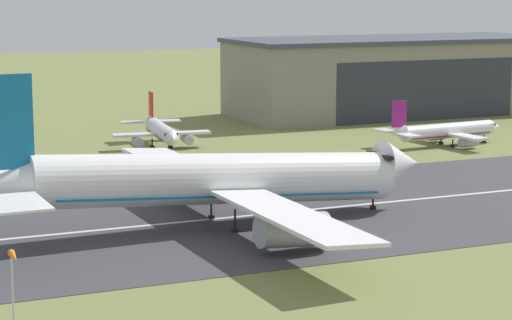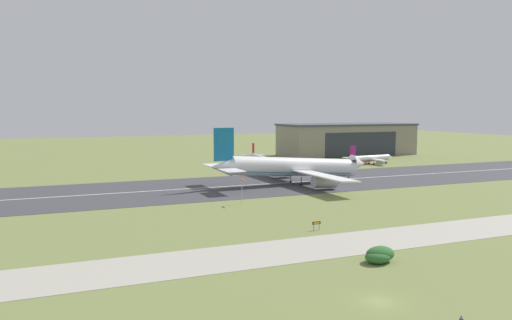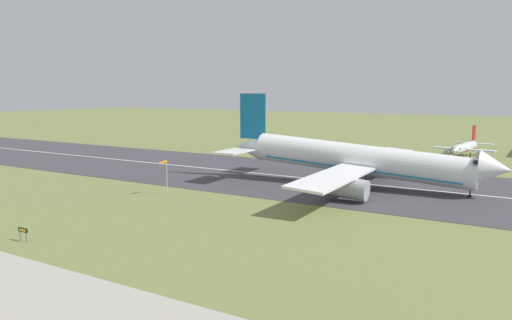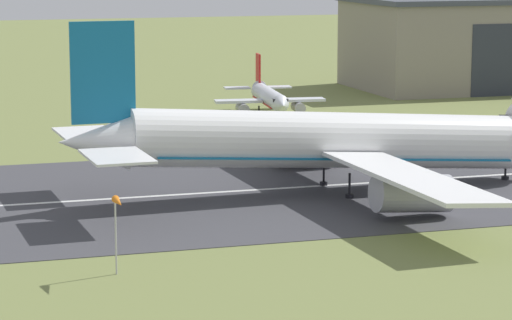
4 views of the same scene
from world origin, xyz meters
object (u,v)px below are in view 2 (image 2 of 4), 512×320
at_px(airplane_parked_centre, 371,158).
at_px(shrub_clump, 380,255).
at_px(airplane_parked_west, 259,158).
at_px(windsock_pole, 244,182).
at_px(airplane_landing, 294,167).
at_px(runway_sign, 316,224).

xyz_separation_m(airplane_parked_centre, shrub_clump, (-82.43, -117.74, -1.40)).
distance_m(airplane_parked_west, airplane_parked_centre, 49.11).
bearing_deg(airplane_parked_west, windsock_pole, -115.19).
distance_m(airplane_landing, airplane_parked_centre, 69.71).
relative_size(airplane_parked_west, windsock_pole, 3.44).
xyz_separation_m(windsock_pole, runway_sign, (3.63, -30.33, -4.39)).
relative_size(airplane_landing, airplane_parked_centre, 2.44).
relative_size(airplane_parked_centre, windsock_pole, 3.82).
relative_size(airplane_parked_west, runway_sign, 12.39).
height_order(airplane_parked_west, runway_sign, airplane_parked_west).
bearing_deg(shrub_clump, runway_sign, 87.09).
bearing_deg(airplane_parked_centre, airplane_parked_west, 159.26).
distance_m(airplane_parked_centre, runway_sign, 125.74).
xyz_separation_m(airplane_landing, windsock_pole, (-27.37, -26.36, 0.39)).
relative_size(airplane_parked_west, airplane_parked_centre, 0.90).
relative_size(airplane_landing, shrub_clump, 11.27).
bearing_deg(runway_sign, airplane_landing, 67.28).
bearing_deg(airplane_landing, airplane_parked_centre, 34.25).
distance_m(shrub_clump, windsock_pole, 52.44).
relative_size(airplane_landing, airplane_parked_west, 2.71).
bearing_deg(airplane_landing, airplane_parked_west, 78.36).
bearing_deg(airplane_parked_centre, windsock_pole, -142.34).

